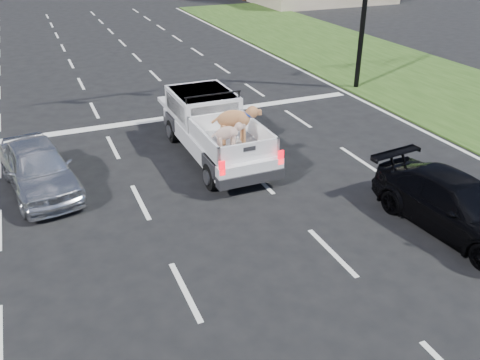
% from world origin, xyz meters
% --- Properties ---
extents(ground, '(160.00, 160.00, 0.00)m').
position_xyz_m(ground, '(0.00, 0.00, 0.00)').
color(ground, black).
rests_on(ground, ground).
extents(road_markings, '(17.75, 60.00, 0.01)m').
position_xyz_m(road_markings, '(0.00, 6.56, 0.01)').
color(road_markings, silver).
rests_on(road_markings, ground).
extents(pickup_truck, '(2.07, 5.44, 2.03)m').
position_xyz_m(pickup_truck, '(1.17, 6.09, 0.96)').
color(pickup_truck, black).
rests_on(pickup_truck, ground).
extents(silver_sedan, '(2.24, 4.28, 1.39)m').
position_xyz_m(silver_sedan, '(-4.12, 5.75, 0.69)').
color(silver_sedan, silver).
rests_on(silver_sedan, ground).
extents(black_coupe, '(2.34, 4.71, 1.31)m').
position_xyz_m(black_coupe, '(5.00, -0.29, 0.66)').
color(black_coupe, black).
rests_on(black_coupe, ground).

